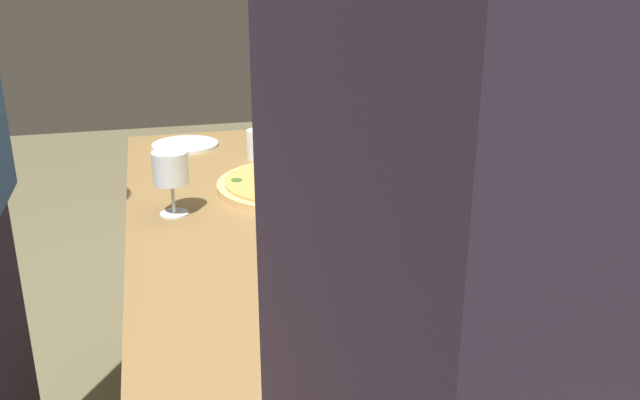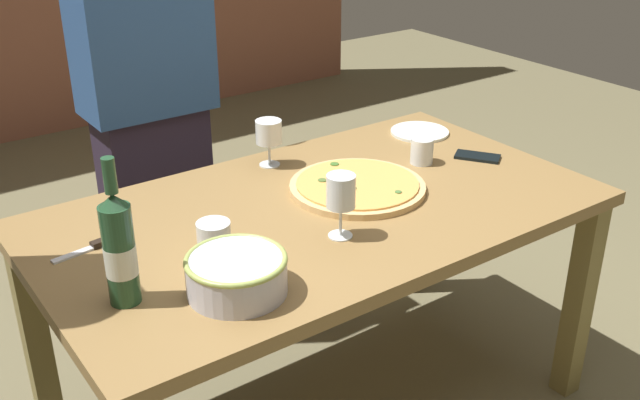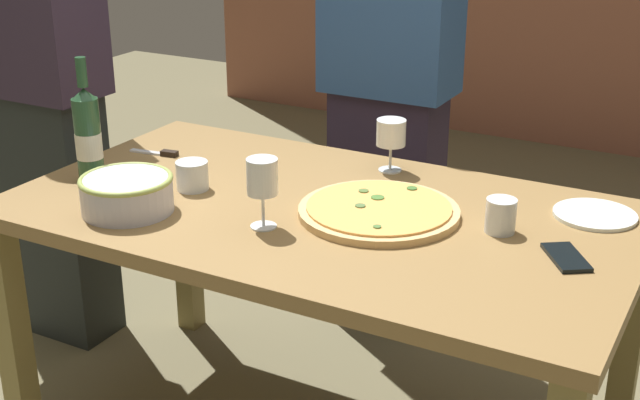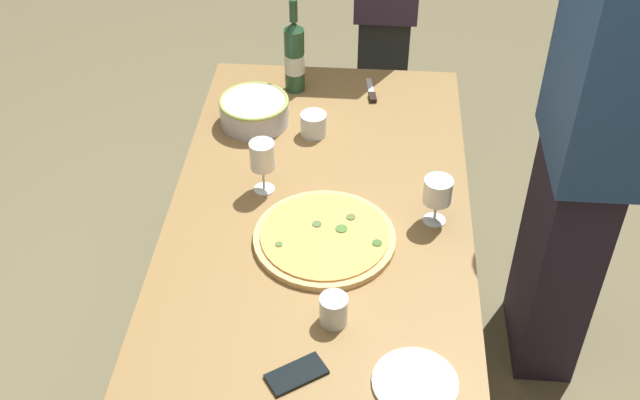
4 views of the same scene
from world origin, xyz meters
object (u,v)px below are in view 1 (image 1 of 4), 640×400
object	(u,v)px
cup_ceramic	(259,144)
pizza_knife	(334,353)
cup_amber	(393,252)
cell_phone	(274,139)
wine_glass_by_bottle	(171,171)
wine_bottle	(513,261)
side_plate	(185,145)
serving_bowl	(504,246)
dining_table	(320,243)
wine_glass_near_pizza	(401,159)
pizza	(296,184)

from	to	relation	value
cup_ceramic	pizza_knife	world-z (taller)	cup_ceramic
cup_amber	cell_phone	size ratio (longest dim) A/B	0.61
cup_amber	wine_glass_by_bottle	bearing A→B (deg)	43.59
wine_bottle	pizza_knife	world-z (taller)	wine_bottle
side_plate	serving_bowl	bearing A→B (deg)	-153.26
side_plate	cell_phone	bearing A→B (deg)	-90.55
dining_table	cup_ceramic	distance (m)	0.48
serving_bowl	cell_phone	size ratio (longest dim) A/B	1.65
serving_bowl	side_plate	bearing A→B (deg)	26.74
wine_glass_near_pizza	wine_glass_by_bottle	world-z (taller)	wine_glass_near_pizza
dining_table	side_plate	distance (m)	0.70
cup_amber	cell_phone	world-z (taller)	cup_amber
wine_glass_by_bottle	cup_amber	size ratio (longest dim) A/B	1.73
dining_table	pizza_knife	xyz separation A→B (m)	(-0.62, 0.14, 0.10)
pizza_knife	side_plate	bearing A→B (deg)	6.22
wine_glass_near_pizza	cell_phone	distance (m)	0.72
wine_bottle	side_plate	distance (m)	1.35
serving_bowl	wine_bottle	bearing A→B (deg)	152.71
wine_glass_by_bottle	cell_phone	bearing A→B (deg)	-30.59
pizza	cell_phone	world-z (taller)	pizza
serving_bowl	pizza_knife	distance (m)	0.45
serving_bowl	cell_phone	xyz separation A→B (m)	(1.05, 0.25, -0.05)
dining_table	serving_bowl	world-z (taller)	serving_bowl
cup_ceramic	pizza_knife	size ratio (longest dim) A/B	0.53
wine_bottle	side_plate	xyz separation A→B (m)	(1.28, 0.41, -0.13)
cup_ceramic	wine_glass_by_bottle	bearing A→B (deg)	146.58
wine_bottle	side_plate	world-z (taller)	wine_bottle
cup_ceramic	side_plate	distance (m)	0.28
serving_bowl	pizza_knife	bearing A→B (deg)	117.74
dining_table	wine_glass_near_pizza	size ratio (longest dim) A/B	9.12
pizza	side_plate	xyz separation A→B (m)	(0.48, 0.25, -0.01)
wine_glass_near_pizza	cup_amber	world-z (taller)	wine_glass_near_pizza
wine_glass_by_bottle	cell_phone	xyz separation A→B (m)	(0.59, -0.35, -0.10)
cell_phone	wine_bottle	bearing A→B (deg)	151.58
dining_table	cup_ceramic	bearing A→B (deg)	8.72
pizza	cell_phone	size ratio (longest dim) A/B	2.83
cup_ceramic	dining_table	bearing A→B (deg)	-171.28
side_plate	cell_phone	xyz separation A→B (m)	(-0.00, -0.28, 0.00)
wine_bottle	pizza_knife	distance (m)	0.31
dining_table	pizza	xyz separation A→B (m)	(0.15, 0.02, 0.11)
serving_bowl	wine_bottle	distance (m)	0.27
cup_amber	cup_ceramic	distance (m)	0.83
serving_bowl	cup_amber	world-z (taller)	serving_bowl
pizza	cup_ceramic	bearing A→B (deg)	8.50
pizza	dining_table	bearing A→B (deg)	-170.85
cup_amber	cup_ceramic	bearing A→B (deg)	8.28
dining_table	wine_glass_by_bottle	distance (m)	0.40
cell_phone	pizza_knife	bearing A→B (deg)	139.05
wine_glass_by_bottle	pizza_knife	size ratio (longest dim) A/B	0.95
serving_bowl	wine_glass_near_pizza	bearing A→B (deg)	12.35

